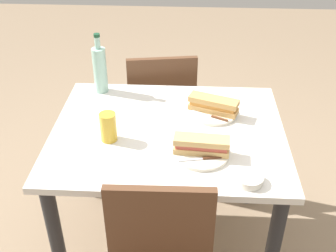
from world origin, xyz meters
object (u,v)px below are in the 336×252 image
at_px(plate_far, 213,112).
at_px(beer_glass, 108,127).
at_px(baguette_sandwich_near, 202,145).
at_px(olive_bowl, 249,179).
at_px(knife_far, 212,116).
at_px(baguette_sandwich_far, 213,105).
at_px(water_bottle, 100,69).
at_px(dining_table, 168,151).
at_px(chair_near, 161,107).
at_px(knife_near, 203,159).
at_px(plate_near, 201,153).

distance_m(plate_far, beer_glass, 0.51).
bearing_deg(plate_far, beer_glass, 27.58).
relative_size(baguette_sandwich_near, olive_bowl, 2.17).
bearing_deg(knife_far, baguette_sandwich_far, -97.96).
bearing_deg(water_bottle, plate_far, 161.17).
distance_m(water_bottle, olive_bowl, 0.96).
bearing_deg(dining_table, baguette_sandwich_far, -144.06).
height_order(chair_near, plate_far, chair_near).
xyz_separation_m(chair_near, knife_near, (-0.23, 0.83, 0.27)).
xyz_separation_m(plate_far, water_bottle, (0.56, -0.19, 0.12)).
bearing_deg(olive_bowl, knife_near, -33.61).
distance_m(chair_near, knife_near, 0.90).
distance_m(baguette_sandwich_far, knife_far, 0.06).
distance_m(knife_near, olive_bowl, 0.20).
distance_m(dining_table, baguette_sandwich_far, 0.30).
height_order(knife_near, knife_far, same).
xyz_separation_m(knife_near, beer_glass, (0.40, -0.13, 0.05)).
bearing_deg(plate_far, water_bottle, -18.83).
height_order(plate_far, baguette_sandwich_far, baguette_sandwich_far).
xyz_separation_m(chair_near, olive_bowl, (-0.39, 0.94, 0.27)).
relative_size(dining_table, water_bottle, 3.34).
bearing_deg(plate_far, knife_far, 82.04).
distance_m(chair_near, baguette_sandwich_near, 0.86).
bearing_deg(baguette_sandwich_near, dining_table, -50.22).
bearing_deg(knife_near, plate_near, -81.52).
distance_m(chair_near, plate_near, 0.85).
xyz_separation_m(plate_far, baguette_sandwich_far, (0.00, 0.00, 0.04)).
bearing_deg(dining_table, plate_near, 129.78).
relative_size(baguette_sandwich_far, beer_glass, 1.87).
xyz_separation_m(chair_near, beer_glass, (0.17, 0.70, 0.32)).
xyz_separation_m(plate_near, baguette_sandwich_near, (-0.00, 0.00, 0.04)).
bearing_deg(knife_near, beer_glass, -18.67).
bearing_deg(knife_near, olive_bowl, 146.39).
bearing_deg(baguette_sandwich_near, knife_near, 98.48).
height_order(chair_near, beer_glass, beer_glass).
bearing_deg(knife_near, knife_far, -97.89).
relative_size(dining_table, baguette_sandwich_far, 4.29).
relative_size(plate_far, beer_glass, 1.77).
bearing_deg(beer_glass, plate_near, 167.66).
xyz_separation_m(baguette_sandwich_near, olive_bowl, (-0.18, 0.16, -0.03)).
xyz_separation_m(chair_near, plate_near, (-0.22, 0.78, 0.26)).
bearing_deg(water_bottle, knife_far, 156.18).
bearing_deg(olive_bowl, dining_table, -46.21).
xyz_separation_m(dining_table, knife_near, (-0.15, 0.22, 0.14)).
height_order(baguette_sandwich_near, olive_bowl, baguette_sandwich_near).
bearing_deg(plate_near, olive_bowl, 137.56).
height_order(chair_near, plate_near, chair_near).
xyz_separation_m(baguette_sandwich_near, beer_glass, (0.39, -0.08, 0.01)).
bearing_deg(knife_near, dining_table, -55.71).
bearing_deg(knife_far, chair_near, -62.36).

